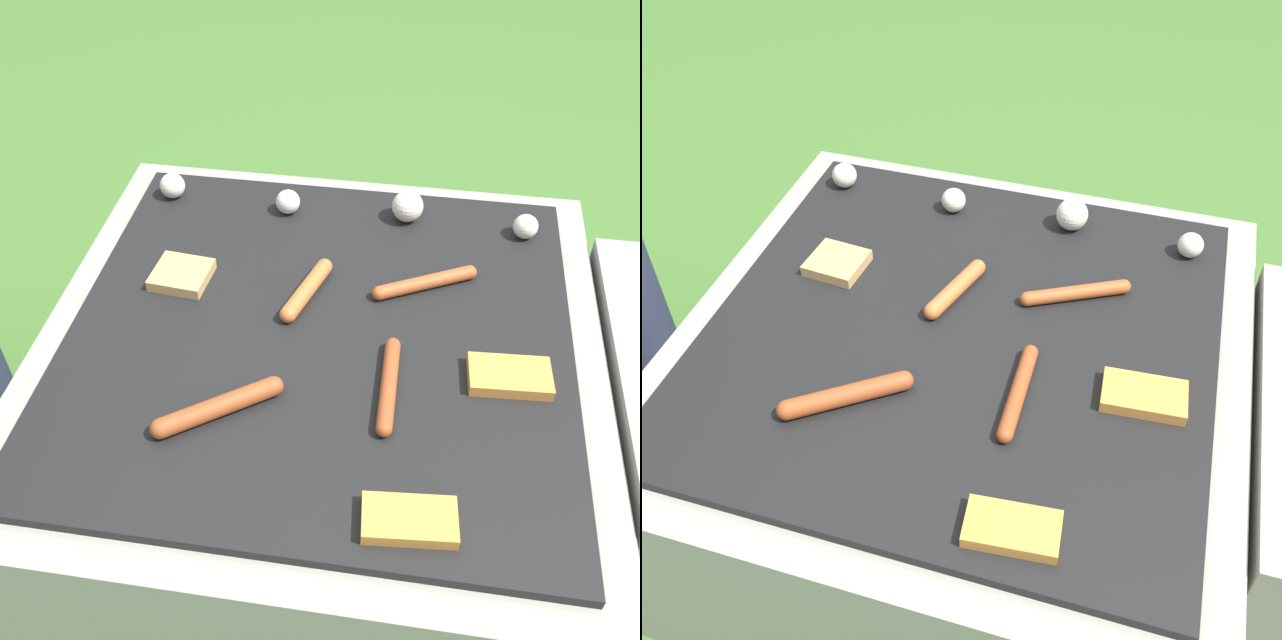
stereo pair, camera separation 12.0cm
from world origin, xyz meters
The scene contains 10 objects.
ground_plane centered at (0.00, 0.00, 0.00)m, with size 14.00×14.00×0.00m, color #3D6628.
grill centered at (0.00, 0.00, 0.22)m, with size 0.92×0.92×0.44m.
sausage_back_left centered at (-0.12, -0.19, 0.45)m, with size 0.17×0.13×0.03m.
sausage_front_right centered at (0.16, 0.13, 0.45)m, with size 0.17×0.10×0.02m.
sausage_front_center centered at (0.12, -0.11, 0.45)m, with size 0.03×0.19×0.02m.
sausage_back_center centered at (-0.03, 0.08, 0.45)m, with size 0.07×0.16×0.03m.
bread_slice_center centered at (0.30, -0.07, 0.45)m, with size 0.13×0.08×0.02m.
bread_slice_right centered at (-0.26, 0.09, 0.45)m, with size 0.10×0.10×0.02m.
bread_slice_left centered at (0.17, -0.33, 0.45)m, with size 0.13×0.08×0.02m.
mushroom_row centered at (0.01, 0.31, 0.46)m, with size 0.73×0.07×0.06m.
Camera 2 is at (0.25, -0.82, 1.29)m, focal length 42.00 mm.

